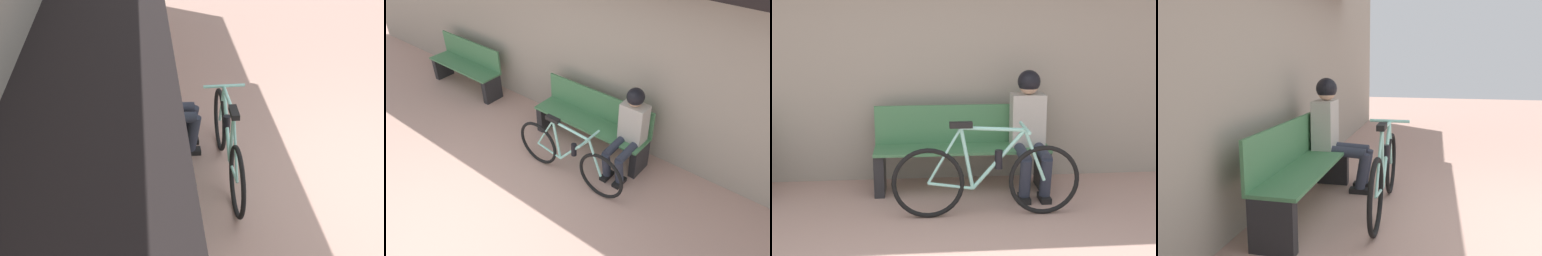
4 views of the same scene
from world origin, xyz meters
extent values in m
cube|color=#9E9384|center=(0.00, 2.67, 1.60)|extent=(12.00, 0.12, 3.20)
cube|color=#477F51|center=(0.32, 2.19, 0.44)|extent=(1.77, 0.42, 0.03)
cube|color=#477F51|center=(0.32, 2.39, 0.66)|extent=(1.77, 0.03, 0.40)
cube|color=#232326|center=(-0.51, 2.19, 0.21)|extent=(0.10, 0.36, 0.43)
cube|color=#232326|center=(1.16, 2.19, 0.21)|extent=(0.10, 0.36, 0.43)
torus|color=black|center=(-0.04, 1.50, 0.32)|extent=(0.65, 0.04, 0.65)
torus|color=black|center=(1.01, 1.50, 0.32)|extent=(0.65, 0.04, 0.65)
cylinder|color=#93DBCC|center=(0.54, 1.50, 0.81)|extent=(0.57, 0.03, 0.07)
cylinder|color=#93DBCC|center=(0.59, 1.50, 0.53)|extent=(0.49, 0.03, 0.55)
cylinder|color=#93DBCC|center=(0.31, 1.50, 0.55)|extent=(0.14, 0.03, 0.57)
cylinder|color=#93DBCC|center=(0.16, 1.50, 0.30)|extent=(0.40, 0.03, 0.09)
cylinder|color=#93DBCC|center=(0.11, 1.50, 0.58)|extent=(0.31, 0.02, 0.52)
cylinder|color=#93DBCC|center=(0.92, 1.50, 0.56)|extent=(0.22, 0.03, 0.48)
cube|color=black|center=(0.26, 1.50, 0.85)|extent=(0.20, 0.07, 0.05)
cylinder|color=#93DBCC|center=(0.82, 1.50, 0.82)|extent=(0.03, 0.40, 0.03)
cylinder|color=black|center=(0.59, 1.50, 0.53)|extent=(0.07, 0.07, 0.17)
cylinder|color=#2D3342|center=(0.90, 1.98, 0.45)|extent=(0.11, 0.44, 0.13)
cylinder|color=#2D3342|center=(0.90, 1.79, 0.25)|extent=(0.11, 0.17, 0.40)
cube|color=black|center=(0.90, 1.82, 0.03)|extent=(0.10, 0.22, 0.06)
cylinder|color=#2D3342|center=(1.10, 1.98, 0.45)|extent=(0.11, 0.44, 0.13)
cylinder|color=#2D3342|center=(1.10, 1.79, 0.25)|extent=(0.11, 0.17, 0.40)
cube|color=black|center=(1.10, 1.82, 0.03)|extent=(0.10, 0.22, 0.06)
cube|color=#B7B2A8|center=(1.00, 2.23, 0.72)|extent=(0.34, 0.22, 0.53)
sphere|color=tan|center=(1.00, 2.21, 1.09)|extent=(0.20, 0.20, 0.20)
sphere|color=black|center=(1.00, 2.21, 1.12)|extent=(0.23, 0.23, 0.23)
camera|label=1|loc=(-3.66, 2.26, 3.19)|focal=50.00mm
camera|label=2|loc=(2.87, -1.29, 3.53)|focal=35.00mm
camera|label=3|loc=(-0.11, -3.01, 1.92)|focal=50.00mm
camera|label=4|loc=(-2.89, 1.07, 1.41)|focal=35.00mm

